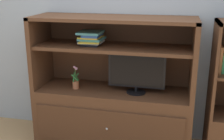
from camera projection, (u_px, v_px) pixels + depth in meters
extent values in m
cube|color=#9EA8B2|center=(119.00, 23.00, 3.46)|extent=(6.00, 0.10, 2.80)
cube|color=#4C2D1C|center=(113.00, 116.00, 3.44)|extent=(1.79, 0.57, 0.68)
cube|color=#462A19|center=(107.00, 128.00, 3.16)|extent=(1.65, 0.02, 0.41)
sphere|color=silver|center=(107.00, 129.00, 3.15)|extent=(0.02, 0.02, 0.02)
cube|color=#4C2D1C|center=(41.00, 51.00, 3.40)|extent=(0.05, 0.57, 0.83)
cube|color=#4C2D1C|center=(194.00, 59.00, 3.03)|extent=(0.05, 0.57, 0.83)
cube|color=#4C2D1C|center=(118.00, 49.00, 3.47)|extent=(1.79, 0.02, 0.83)
cube|color=#4C2D1C|center=(113.00, 18.00, 3.10)|extent=(1.79, 0.57, 0.04)
cube|color=#4C2D1C|center=(113.00, 47.00, 3.19)|extent=(1.69, 0.51, 0.04)
cylinder|color=black|center=(136.00, 92.00, 3.25)|extent=(0.21, 0.21, 0.01)
cylinder|color=black|center=(136.00, 89.00, 3.24)|extent=(0.03, 0.03, 0.05)
cube|color=black|center=(137.00, 71.00, 3.17)|extent=(0.63, 0.02, 0.38)
cube|color=black|center=(136.00, 71.00, 3.16)|extent=(0.58, 0.00, 0.34)
cylinder|color=#B26642|center=(76.00, 85.00, 3.36)|extent=(0.07, 0.07, 0.09)
cylinder|color=#3D6B33|center=(75.00, 74.00, 3.33)|extent=(0.01, 0.01, 0.18)
cube|color=#2D7A38|center=(77.00, 77.00, 3.33)|extent=(0.02, 0.09, 0.10)
cube|color=#2D7A38|center=(76.00, 77.00, 3.35)|extent=(0.08, 0.01, 0.10)
cube|color=#2D7A38|center=(74.00, 77.00, 3.34)|extent=(0.03, 0.09, 0.09)
cube|color=#2D7A38|center=(75.00, 78.00, 3.32)|extent=(0.09, 0.01, 0.07)
sphere|color=#DB9EC6|center=(76.00, 69.00, 3.29)|extent=(0.03, 0.03, 0.03)
sphere|color=#DB9EC6|center=(75.00, 67.00, 3.29)|extent=(0.02, 0.02, 0.02)
sphere|color=#DB9EC6|center=(74.00, 67.00, 3.32)|extent=(0.02, 0.02, 0.02)
cube|color=black|center=(92.00, 44.00, 3.23)|extent=(0.19, 0.25, 0.02)
cube|color=silver|center=(91.00, 42.00, 3.23)|extent=(0.25, 0.26, 0.02)
cube|color=gold|center=(91.00, 41.00, 3.22)|extent=(0.25, 0.33, 0.01)
cube|color=teal|center=(92.00, 39.00, 3.23)|extent=(0.27, 0.26, 0.03)
cube|color=gold|center=(91.00, 37.00, 3.21)|extent=(0.24, 0.26, 0.02)
cube|color=#2D519E|center=(92.00, 35.00, 3.21)|extent=(0.18, 0.27, 0.03)
cube|color=teal|center=(90.00, 32.00, 3.19)|extent=(0.26, 0.27, 0.02)
cube|color=#4C2D1C|center=(223.00, 135.00, 3.20)|extent=(0.38, 0.47, 0.51)
cube|color=#4C2D1C|center=(214.00, 68.00, 3.02)|extent=(0.03, 0.47, 0.99)
cube|color=#A56638|center=(220.00, 59.00, 2.97)|extent=(0.03, 0.17, 0.28)
cube|color=#338C4C|center=(223.00, 63.00, 2.98)|extent=(0.03, 0.15, 0.19)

